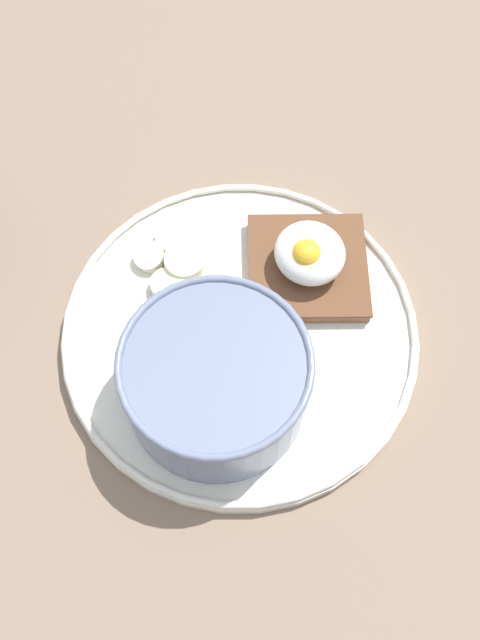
{
  "coord_description": "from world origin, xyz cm",
  "views": [
    {
      "loc": [
        22.12,
        -11.9,
        55.86
      ],
      "look_at": [
        0.0,
        0.0,
        5.0
      ],
      "focal_mm": 40.0,
      "sensor_mm": 36.0,
      "label": 1
    }
  ],
  "objects_px": {
    "poached_egg": "(309,253)",
    "banana_slice_front": "(184,262)",
    "oatmeal_bowl": "(216,380)",
    "banana_slice_inner": "(169,285)",
    "banana_slice_left": "(150,257)",
    "banana_slice_right": "(174,238)",
    "toast_slice": "(307,267)",
    "banana_slice_back": "(222,285)"
  },
  "relations": [
    {
      "from": "poached_egg",
      "to": "banana_slice_inner",
      "type": "relative_size",
      "value": 1.4
    },
    {
      "from": "banana_slice_left",
      "to": "banana_slice_right",
      "type": "height_order",
      "value": "banana_slice_left"
    },
    {
      "from": "poached_egg",
      "to": "banana_slice_left",
      "type": "distance_m",
      "value": 0.14
    },
    {
      "from": "banana_slice_front",
      "to": "banana_slice_back",
      "type": "xyz_separation_m",
      "value": [
        0.03,
        0.02,
        -0.0
      ]
    },
    {
      "from": "oatmeal_bowl",
      "to": "banana_slice_right",
      "type": "distance_m",
      "value": 0.15
    },
    {
      "from": "poached_egg",
      "to": "banana_slice_left",
      "type": "bearing_deg",
      "value": -123.28
    },
    {
      "from": "poached_egg",
      "to": "banana_slice_left",
      "type": "relative_size",
      "value": 1.72
    },
    {
      "from": "poached_egg",
      "to": "banana_slice_inner",
      "type": "height_order",
      "value": "poached_egg"
    },
    {
      "from": "banana_slice_left",
      "to": "banana_slice_right",
      "type": "xyz_separation_m",
      "value": [
        -0.01,
        0.03,
        -0.0
      ]
    },
    {
      "from": "banana_slice_front",
      "to": "banana_slice_right",
      "type": "xyz_separation_m",
      "value": [
        -0.03,
        0.0,
        -0.0
      ]
    },
    {
      "from": "banana_slice_right",
      "to": "oatmeal_bowl",
      "type": "bearing_deg",
      "value": -12.82
    },
    {
      "from": "poached_egg",
      "to": "banana_slice_right",
      "type": "height_order",
      "value": "poached_egg"
    },
    {
      "from": "toast_slice",
      "to": "banana_slice_right",
      "type": "distance_m",
      "value": 0.12
    },
    {
      "from": "oatmeal_bowl",
      "to": "banana_slice_right",
      "type": "bearing_deg",
      "value": 167.18
    },
    {
      "from": "banana_slice_back",
      "to": "banana_slice_front",
      "type": "bearing_deg",
      "value": -151.61
    },
    {
      "from": "banana_slice_front",
      "to": "poached_egg",
      "type": "bearing_deg",
      "value": 58.51
    },
    {
      "from": "oatmeal_bowl",
      "to": "banana_slice_front",
      "type": "relative_size",
      "value": 2.97
    },
    {
      "from": "oatmeal_bowl",
      "to": "banana_slice_inner",
      "type": "bearing_deg",
      "value": 175.26
    },
    {
      "from": "banana_slice_left",
      "to": "banana_slice_right",
      "type": "distance_m",
      "value": 0.03
    },
    {
      "from": "oatmeal_bowl",
      "to": "banana_slice_inner",
      "type": "height_order",
      "value": "oatmeal_bowl"
    },
    {
      "from": "poached_egg",
      "to": "banana_slice_front",
      "type": "relative_size",
      "value": 1.25
    },
    {
      "from": "toast_slice",
      "to": "poached_egg",
      "type": "bearing_deg",
      "value": -56.13
    },
    {
      "from": "banana_slice_inner",
      "to": "oatmeal_bowl",
      "type": "bearing_deg",
      "value": -4.74
    },
    {
      "from": "poached_egg",
      "to": "banana_slice_right",
      "type": "bearing_deg",
      "value": -133.84
    },
    {
      "from": "oatmeal_bowl",
      "to": "banana_slice_left",
      "type": "relative_size",
      "value": 4.07
    },
    {
      "from": "poached_egg",
      "to": "banana_slice_back",
      "type": "bearing_deg",
      "value": -105.96
    },
    {
      "from": "toast_slice",
      "to": "poached_egg",
      "type": "xyz_separation_m",
      "value": [
        0.0,
        -0.0,
        0.02
      ]
    },
    {
      "from": "banana_slice_back",
      "to": "banana_slice_right",
      "type": "bearing_deg",
      "value": -166.29
    },
    {
      "from": "banana_slice_back",
      "to": "toast_slice",
      "type": "bearing_deg",
      "value": 74.66
    },
    {
      "from": "banana_slice_front",
      "to": "banana_slice_inner",
      "type": "distance_m",
      "value": 0.02
    },
    {
      "from": "poached_egg",
      "to": "banana_slice_right",
      "type": "distance_m",
      "value": 0.12
    },
    {
      "from": "banana_slice_front",
      "to": "banana_slice_left",
      "type": "relative_size",
      "value": 1.37
    },
    {
      "from": "banana_slice_back",
      "to": "banana_slice_right",
      "type": "relative_size",
      "value": 1.01
    },
    {
      "from": "toast_slice",
      "to": "banana_slice_left",
      "type": "xyz_separation_m",
      "value": [
        -0.07,
        -0.11,
        -0.0
      ]
    },
    {
      "from": "oatmeal_bowl",
      "to": "banana_slice_back",
      "type": "distance_m",
      "value": 0.1
    },
    {
      "from": "banana_slice_left",
      "to": "toast_slice",
      "type": "bearing_deg",
      "value": 57.12
    },
    {
      "from": "oatmeal_bowl",
      "to": "banana_slice_right",
      "type": "xyz_separation_m",
      "value": [
        -0.15,
        0.03,
        -0.03
      ]
    },
    {
      "from": "banana_slice_left",
      "to": "banana_slice_inner",
      "type": "bearing_deg",
      "value": 4.81
    },
    {
      "from": "poached_egg",
      "to": "banana_slice_inner",
      "type": "distance_m",
      "value": 0.12
    },
    {
      "from": "poached_egg",
      "to": "banana_slice_back",
      "type": "xyz_separation_m",
      "value": [
        -0.02,
        -0.07,
        -0.02
      ]
    },
    {
      "from": "poached_egg",
      "to": "banana_slice_front",
      "type": "bearing_deg",
      "value": -121.49
    },
    {
      "from": "banana_slice_front",
      "to": "banana_slice_back",
      "type": "relative_size",
      "value": 1.23
    }
  ]
}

